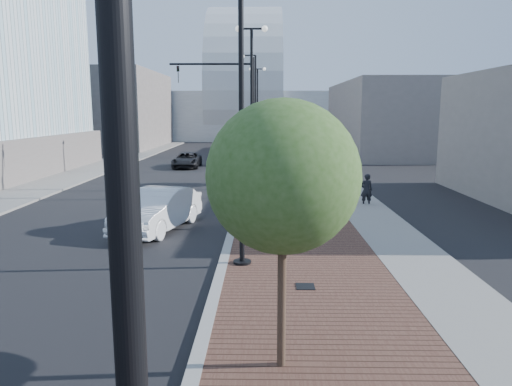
{
  "coord_description": "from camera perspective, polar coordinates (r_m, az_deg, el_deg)",
  "views": [
    {
      "loc": [
        1.26,
        -4.19,
        4.78
      ],
      "look_at": [
        1.0,
        12.0,
        2.0
      ],
      "focal_mm": 33.25,
      "sensor_mm": 36.0,
      "label": 1
    }
  ],
  "objects": [
    {
      "name": "utility_cover_1",
      "position": [
        13.1,
        5.96,
        -11.11
      ],
      "size": [
        0.5,
        0.5,
        0.02
      ],
      "primitive_type": "cube",
      "color": "black",
      "rests_on": "sidewalk"
    },
    {
      "name": "streetlight_3",
      "position": [
        38.2,
        -0.23,
        9.09
      ],
      "size": [
        1.44,
        0.56,
        9.21
      ],
      "color": "black",
      "rests_on": "ground"
    },
    {
      "name": "streetlight_0",
      "position": [
        2.29,
        -16.2,
        10.26
      ],
      "size": [
        1.72,
        0.56,
        9.28
      ],
      "color": "black",
      "rests_on": "ground"
    },
    {
      "name": "utility_cover_2",
      "position": [
        23.68,
        3.67,
        -1.6
      ],
      "size": [
        0.5,
        0.5,
        0.02
      ],
      "primitive_type": "cube",
      "color": "black",
      "rests_on": "sidewalk"
    },
    {
      "name": "west_sidewalk",
      "position": [
        46.68,
        -16.9,
        3.53
      ],
      "size": [
        4.0,
        140.0,
        0.12
      ],
      "primitive_type": "cube",
      "color": "slate",
      "rests_on": "ground"
    },
    {
      "name": "white_sedan",
      "position": [
        19.69,
        -11.73,
        -1.98
      ],
      "size": [
        3.02,
        5.43,
        1.69
      ],
      "primitive_type": "imported",
      "rotation": [
        0.0,
        0.0,
        -0.25
      ],
      "color": "white",
      "rests_on": "ground"
    },
    {
      "name": "convention_center",
      "position": [
        89.26,
        -1.18,
        10.54
      ],
      "size": [
        50.0,
        30.0,
        50.0
      ],
      "color": "#A3AAAD",
      "rests_on": "ground"
    },
    {
      "name": "streetlight_4",
      "position": [
        50.19,
        0.18,
        9.8
      ],
      "size": [
        1.72,
        0.56,
        9.28
      ],
      "color": "black",
      "rests_on": "ground"
    },
    {
      "name": "tree_3",
      "position": [
        43.24,
        1.45,
        7.77
      ],
      "size": [
        2.72,
        2.72,
        4.66
      ],
      "color": "#382619",
      "rests_on": "ground"
    },
    {
      "name": "commercial_block_ne",
      "position": [
        56.16,
        16.33,
        8.57
      ],
      "size": [
        12.0,
        22.0,
        8.0
      ],
      "primitive_type": "cube",
      "color": "slate",
      "rests_on": "ground"
    },
    {
      "name": "dark_car_mid",
      "position": [
        41.55,
        -8.3,
        3.95
      ],
      "size": [
        2.25,
        4.74,
        1.31
      ],
      "primitive_type": "imported",
      "rotation": [
        0.0,
        0.0,
        0.02
      ],
      "color": "black",
      "rests_on": "ground"
    },
    {
      "name": "tree_1",
      "position": [
        19.27,
        2.08,
        5.38
      ],
      "size": [
        2.52,
        2.5,
        4.58
      ],
      "color": "#382619",
      "rests_on": "ground"
    },
    {
      "name": "curb",
      "position": [
        44.46,
        -0.7,
        3.67
      ],
      "size": [
        0.3,
        140.0,
        0.14
      ],
      "primitive_type": "cube",
      "color": "gray",
      "rests_on": "ground"
    },
    {
      "name": "streetlight_2",
      "position": [
        26.2,
        -0.53,
        9.83
      ],
      "size": [
        1.72,
        0.56,
        9.28
      ],
      "color": "black",
      "rests_on": "ground"
    },
    {
      "name": "commercial_block_nw",
      "position": [
        67.62,
        -17.64,
        9.49
      ],
      "size": [
        14.0,
        20.0,
        10.0
      ],
      "primitive_type": "cube",
      "color": "#5F5856",
      "rests_on": "ground"
    },
    {
      "name": "traffic_mast",
      "position": [
        29.23,
        -2.17,
        10.14
      ],
      "size": [
        5.09,
        0.2,
        8.0
      ],
      "color": "black",
      "rests_on": "ground"
    },
    {
      "name": "pedestrian",
      "position": [
        24.81,
        13.14,
        0.35
      ],
      "size": [
        0.62,
        0.42,
        1.67
      ],
      "primitive_type": "imported",
      "rotation": [
        0.0,
        0.0,
        3.17
      ],
      "color": "black",
      "rests_on": "ground"
    },
    {
      "name": "tree_0",
      "position": [
        8.3,
        3.57,
        1.92
      ],
      "size": [
        2.72,
        2.72,
        5.03
      ],
      "color": "#382619",
      "rests_on": "ground"
    },
    {
      "name": "sidewalk",
      "position": [
        44.5,
        3.82,
        3.64
      ],
      "size": [
        7.0,
        140.0,
        0.12
      ],
      "primitive_type": "cube",
      "color": "#4C2D23",
      "rests_on": "ground"
    },
    {
      "name": "concrete_strip",
      "position": [
        44.71,
        7.28,
        3.62
      ],
      "size": [
        2.4,
        140.0,
        0.13
      ],
      "primitive_type": "cube",
      "color": "slate",
      "rests_on": "ground"
    },
    {
      "name": "dark_car_far",
      "position": [
        49.1,
        -2.97,
        4.89
      ],
      "size": [
        1.9,
        4.38,
        1.26
      ],
      "primitive_type": "imported",
      "rotation": [
        0.0,
        0.0,
        -0.03
      ],
      "color": "black",
      "rests_on": "ground"
    },
    {
      "name": "streetlight_1",
      "position": [
        14.22,
        -2.22,
        7.97
      ],
      "size": [
        1.44,
        0.56,
        9.21
      ],
      "color": "black",
      "rests_on": "ground"
    },
    {
      "name": "tree_2",
      "position": [
        31.25,
        1.65,
        6.94
      ],
      "size": [
        2.49,
        2.46,
        4.49
      ],
      "color": "#382619",
      "rests_on": "ground"
    }
  ]
}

